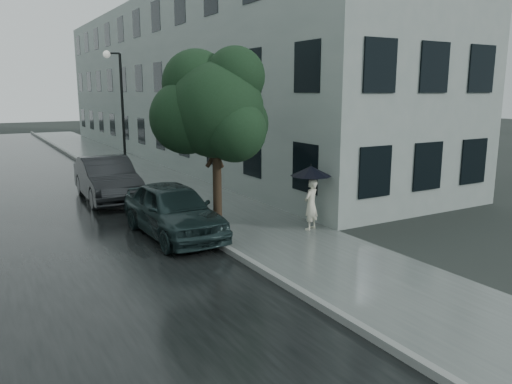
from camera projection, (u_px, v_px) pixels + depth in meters
ground at (312, 257)px, 11.92m from camera, size 120.00×120.00×0.00m
sidewalk at (156, 180)px, 22.21m from camera, size 3.50×60.00×0.01m
kerb_near at (115, 182)px, 21.30m from camera, size 0.15×60.00×0.15m
asphalt_road at (26, 192)px, 19.59m from camera, size 6.85×60.00×0.00m
building_near at (195, 81)px, 30.24m from camera, size 7.02×36.00×9.00m
pedestrian at (311, 204)px, 14.16m from camera, size 0.63×0.54×1.47m
umbrella at (311, 171)px, 13.98m from camera, size 1.43×1.43×0.95m
street_tree at (214, 109)px, 13.34m from camera, size 3.34×3.04×5.07m
lamp_post at (119, 107)px, 22.24m from camera, size 0.84×0.40×5.62m
car_near at (173, 210)px, 13.55m from camera, size 1.83×4.33×1.46m
car_far at (107, 179)px, 18.04m from camera, size 1.81×4.76×1.55m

